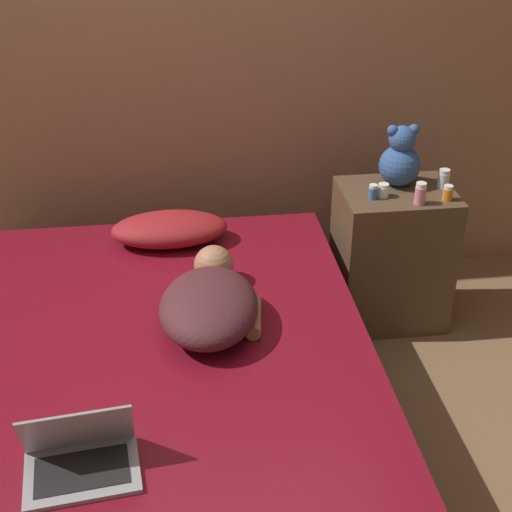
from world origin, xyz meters
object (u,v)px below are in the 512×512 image
object	(u,v)px
bottle_blue	(373,192)
person_lying	(210,302)
bottle_clear	(444,179)
laptop	(80,456)
pillow	(170,229)
bottle_white	(383,190)
teddy_bear	(400,159)
bottle_pink	(420,194)
bottle_orange	(448,193)

from	to	relation	value
bottle_blue	person_lying	bearing A→B (deg)	-144.07
person_lying	bottle_clear	xyz separation A→B (m)	(1.15, 0.65, 0.17)
laptop	bottle_blue	xyz separation A→B (m)	(1.23, 1.29, 0.20)
bottle_blue	pillow	bearing A→B (deg)	174.40
pillow	laptop	bearing A→B (deg)	-102.12
laptop	bottle_white	size ratio (longest dim) A/B	5.67
person_lying	teddy_bear	distance (m)	1.22
bottle_pink	bottle_orange	world-z (taller)	bottle_pink
bottle_blue	bottle_clear	bearing A→B (deg)	11.98
pillow	bottle_clear	xyz separation A→B (m)	(1.30, -0.01, 0.19)
person_lying	bottle_orange	bearing A→B (deg)	32.19
bottle_pink	bottle_orange	xyz separation A→B (m)	(0.14, 0.02, -0.02)
bottle_blue	bottle_orange	bearing A→B (deg)	-9.49
bottle_pink	bottle_white	size ratio (longest dim) A/B	1.62
pillow	bottle_white	world-z (taller)	bottle_white
teddy_bear	bottle_white	size ratio (longest dim) A/B	4.70
bottle_white	bottle_pink	bearing A→B (deg)	-33.40
person_lying	bottle_clear	bearing A→B (deg)	36.91
person_lying	bottle_white	xyz separation A→B (m)	(0.84, 0.59, 0.15)
bottle_pink	bottle_blue	size ratio (longest dim) A/B	1.49
pillow	bottle_pink	world-z (taller)	bottle_pink
pillow	bottle_white	distance (m)	1.01
bottle_blue	bottle_pink	bearing A→B (deg)	-22.03
teddy_bear	bottle_orange	distance (m)	0.28
bottle_orange	bottle_blue	distance (m)	0.34
bottle_pink	teddy_bear	bearing A→B (deg)	98.99
person_lying	bottle_clear	world-z (taller)	bottle_clear
person_lying	bottle_pink	bearing A→B (deg)	34.11
pillow	bottle_clear	distance (m)	1.31
bottle_white	bottle_blue	bearing A→B (deg)	-164.52
bottle_white	bottle_orange	distance (m)	0.29
bottle_white	laptop	bearing A→B (deg)	-134.62
laptop	bottle_clear	bearing A→B (deg)	34.35
bottle_orange	bottle_pink	bearing A→B (deg)	-170.53
bottle_pink	bottle_blue	distance (m)	0.21
bottle_blue	bottle_white	bearing A→B (deg)	15.48
bottle_orange	teddy_bear	bearing A→B (deg)	131.76
bottle_white	bottle_blue	world-z (taller)	bottle_blue
bottle_clear	laptop	bearing A→B (deg)	-139.45
bottle_pink	bottle_clear	world-z (taller)	bottle_pink
bottle_orange	person_lying	bearing A→B (deg)	-155.33
teddy_bear	bottle_pink	bearing A→B (deg)	-81.01
bottle_white	bottle_clear	bearing A→B (deg)	11.36
bottle_clear	bottle_white	bearing A→B (deg)	-168.64
laptop	teddy_bear	bearing A→B (deg)	39.47
pillow	bottle_clear	bearing A→B (deg)	-0.65
person_lying	bottle_clear	size ratio (longest dim) A/B	7.51
bottle_pink	bottle_white	distance (m)	0.17
pillow	bottle_orange	xyz separation A→B (m)	(1.27, -0.15, 0.18)
pillow	teddy_bear	xyz separation A→B (m)	(1.10, 0.05, 0.27)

